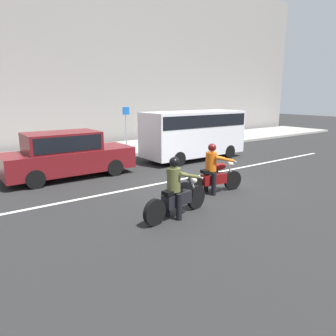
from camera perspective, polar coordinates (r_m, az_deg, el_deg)
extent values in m
plane|color=#242424|center=(10.86, 4.94, -3.15)|extent=(80.00, 80.00, 0.00)
cube|color=#99968E|center=(17.53, -12.43, 3.06)|extent=(40.00, 4.40, 0.14)
cube|color=gray|center=(20.59, -17.28, 19.58)|extent=(40.00, 1.40, 11.11)
cube|color=silver|center=(11.63, 2.73, -1.99)|extent=(18.00, 0.14, 0.01)
cylinder|color=black|center=(10.49, 11.64, -2.17)|extent=(0.64, 0.20, 0.63)
cylinder|color=black|center=(9.60, 4.58, -3.36)|extent=(0.64, 0.20, 0.63)
cylinder|color=silver|center=(10.33, 11.22, -0.39)|extent=(0.35, 0.10, 0.76)
cube|color=maroon|center=(9.99, 8.29, -1.97)|extent=(0.87, 0.39, 0.32)
ellipsoid|color=maroon|center=(10.03, 9.37, 0.25)|extent=(0.51, 0.30, 0.22)
cube|color=black|center=(9.82, 7.50, -0.56)|extent=(0.55, 0.31, 0.10)
cylinder|color=silver|center=(10.22, 11.04, 1.47)|extent=(0.13, 0.70, 0.04)
sphere|color=silver|center=(10.30, 11.35, 0.74)|extent=(0.17, 0.17, 0.17)
cylinder|color=silver|center=(9.97, 6.34, -2.65)|extent=(0.70, 0.16, 0.07)
cylinder|color=black|center=(9.78, 8.31, -2.91)|extent=(0.17, 0.17, 0.71)
cylinder|color=black|center=(10.09, 6.96, -2.37)|extent=(0.17, 0.17, 0.71)
cylinder|color=orange|center=(9.79, 7.84, 1.15)|extent=(0.38, 0.38, 0.59)
cylinder|color=orange|center=(9.81, 10.28, 1.58)|extent=(0.74, 0.19, 0.27)
cylinder|color=orange|center=(10.15, 8.73, 2.02)|extent=(0.74, 0.19, 0.27)
sphere|color=tan|center=(9.72, 8.01, 3.54)|extent=(0.20, 0.20, 0.20)
sphere|color=#510F0F|center=(9.72, 8.01, 3.71)|extent=(0.25, 0.25, 0.25)
cylinder|color=black|center=(8.59, 5.11, -5.29)|extent=(0.66, 0.24, 0.65)
cylinder|color=black|center=(7.50, -2.43, -8.04)|extent=(0.66, 0.24, 0.65)
cylinder|color=silver|center=(8.41, 4.64, -3.42)|extent=(0.33, 0.12, 0.70)
cube|color=black|center=(7.98, 1.61, -5.64)|extent=(0.90, 0.43, 0.32)
ellipsoid|color=black|center=(8.04, 2.68, -3.03)|extent=(0.52, 0.32, 0.22)
cube|color=black|center=(7.78, 0.74, -4.33)|extent=(0.56, 0.33, 0.10)
cylinder|color=silver|center=(8.28, 4.42, -1.40)|extent=(0.17, 0.70, 0.04)
sphere|color=silver|center=(8.38, 4.75, -2.23)|extent=(0.17, 0.17, 0.17)
cylinder|color=silver|center=(7.92, -0.72, -6.71)|extent=(0.70, 0.20, 0.07)
cylinder|color=black|center=(7.80, 2.02, -7.09)|extent=(0.17, 0.17, 0.68)
cylinder|color=black|center=(8.05, -0.13, -6.42)|extent=(0.17, 0.17, 0.68)
cylinder|color=brown|center=(7.74, 1.04, -2.14)|extent=(0.40, 0.40, 0.59)
cylinder|color=brown|center=(7.85, 4.01, -1.41)|extent=(0.75, 0.23, 0.30)
cylinder|color=brown|center=(8.12, 1.62, -0.88)|extent=(0.75, 0.23, 0.30)
sphere|color=tan|center=(7.66, 1.16, 0.89)|extent=(0.20, 0.20, 0.20)
sphere|color=black|center=(7.65, 1.16, 1.11)|extent=(0.25, 0.25, 0.25)
cube|color=maroon|center=(12.34, -17.45, 1.32)|extent=(4.68, 1.76, 0.80)
cube|color=maroon|center=(12.15, -18.73, 4.60)|extent=(2.58, 1.62, 0.68)
cube|color=black|center=(12.15, -18.73, 4.60)|extent=(2.37, 1.65, 0.54)
cylinder|color=black|center=(12.92, -11.26, 0.74)|extent=(0.64, 1.82, 0.64)
cylinder|color=black|center=(12.04, -23.88, -1.05)|extent=(0.64, 1.82, 0.64)
cube|color=silver|center=(15.19, 4.66, 6.38)|extent=(5.08, 1.90, 2.05)
cube|color=black|center=(15.13, 4.71, 8.72)|extent=(4.92, 1.93, 0.56)
cylinder|color=black|center=(16.38, 8.80, 3.42)|extent=(0.64, 1.96, 0.64)
cylinder|color=black|center=(14.37, -0.19, 2.23)|extent=(0.64, 1.96, 0.64)
cylinder|color=gray|center=(18.92, -7.62, 7.62)|extent=(0.08, 0.08, 2.24)
cube|color=#1959B2|center=(18.83, -7.66, 10.25)|extent=(0.44, 0.03, 0.44)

